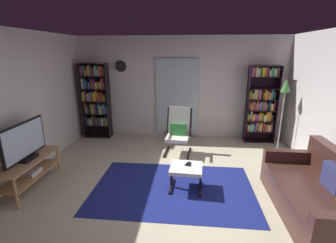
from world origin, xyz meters
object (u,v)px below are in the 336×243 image
tv_remote (189,164)px  cell_phone (188,164)px  television (24,142)px  wall_clock (121,66)px  tv_stand (29,169)px  floor_lamp_by_shelf (285,92)px  leather_sofa (320,195)px  ottoman (186,170)px  lounge_armchair (178,129)px  bookshelf_near_tv (96,99)px  bookshelf_near_sofa (261,104)px

tv_remote → cell_phone: size_ratio=1.03×
television → wall_clock: 3.08m
tv_stand → floor_lamp_by_shelf: size_ratio=0.76×
leather_sofa → ottoman: leather_sofa is taller
tv_remote → tv_stand: bearing=178.9°
television → lounge_armchair: size_ratio=0.97×
tv_stand → floor_lamp_by_shelf: bearing=23.7°
floor_lamp_by_shelf → wall_clock: (-3.86, 0.71, 0.49)m
lounge_armchair → television: bearing=-144.0°
bookshelf_near_tv → lounge_armchair: 2.40m
bookshelf_near_tv → bookshelf_near_sofa: 4.18m
bookshelf_near_sofa → ottoman: size_ratio=3.50×
bookshelf_near_tv → leather_sofa: 5.18m
television → leather_sofa: size_ratio=0.54×
television → ottoman: bearing=4.6°
tv_remote → wall_clock: 3.40m
leather_sofa → ottoman: (-1.86, 0.50, 0.02)m
television → floor_lamp_by_shelf: (4.70, 2.07, 0.55)m
leather_sofa → tv_remote: size_ratio=12.72×
bookshelf_near_sofa → cell_phone: bearing=-127.0°
tv_stand → lounge_armchair: bearing=35.9°
lounge_armchair → ottoman: 1.56m
bookshelf_near_sofa → wall_clock: (-3.54, 0.18, 0.88)m
leather_sofa → floor_lamp_by_shelf: bearing=84.2°
tv_stand → television: television is taller
tv_remote → television: bearing=178.9°
bookshelf_near_sofa → cell_phone: 2.95m
tv_stand → wall_clock: wall_clock is taller
bookshelf_near_tv → wall_clock: size_ratio=6.69×
tv_stand → tv_remote: bearing=6.2°
leather_sofa → lounge_armchair: size_ratio=1.79×
cell_phone → floor_lamp_by_shelf: bearing=66.0°
television → cell_phone: television is taller
leather_sofa → wall_clock: wall_clock is taller
tv_stand → tv_remote: tv_stand is taller
ottoman → wall_clock: wall_clock is taller
ottoman → bookshelf_near_sofa: bearing=53.5°
bookshelf_near_tv → cell_phone: size_ratio=13.86×
floor_lamp_by_shelf → leather_sofa: bearing=-95.8°
cell_phone → bookshelf_near_sofa: bearing=78.3°
bookshelf_near_sofa → cell_phone: (-1.74, -2.31, -0.56)m
tv_stand → ottoman: 2.62m
cell_phone → wall_clock: (-1.79, 2.49, 1.44)m
lounge_armchair → ottoman: lounge_armchair is taller
television → ottoman: (2.60, 0.21, -0.48)m
television → bookshelf_near_tv: (0.19, 2.56, 0.22)m
leather_sofa → cell_phone: (-1.83, 0.58, 0.10)m
tv_stand → bookshelf_near_sofa: bearing=30.7°
leather_sofa → lounge_armchair: (-2.07, 2.03, 0.22)m
bookshelf_near_tv → leather_sofa: bookshelf_near_tv is taller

